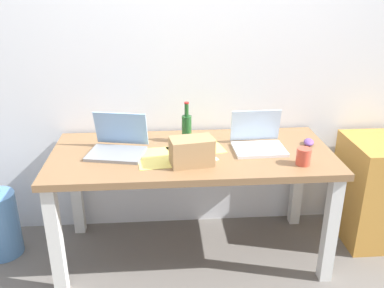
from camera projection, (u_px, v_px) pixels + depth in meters
name	position (u px, v px, depth m)	size (l,w,h in m)	color
ground_plane	(192.00, 252.00, 2.74)	(8.00, 8.00, 0.00)	slate
back_wall	(187.00, 42.00, 2.64)	(5.20, 0.08, 2.60)	white
desk	(192.00, 167.00, 2.50)	(1.67, 0.73, 0.72)	olive
laptop_left	(118.00, 145.00, 2.44)	(0.37, 0.32, 0.23)	gray
laptop_right	(258.00, 141.00, 2.50)	(0.31, 0.26, 0.22)	silver
beer_bottle	(187.00, 127.00, 2.57)	(0.06, 0.06, 0.26)	#1E5123
computer_mouse	(309.00, 142.00, 2.56)	(0.06, 0.10, 0.03)	#724799
cardboard_box	(192.00, 151.00, 2.28)	(0.23, 0.14, 0.15)	tan
coffee_mug	(304.00, 157.00, 2.29)	(0.08, 0.08, 0.10)	#D84C38
paper_sheet_near_back	(203.00, 145.00, 2.56)	(0.21, 0.30, 0.00)	#F4E06B
paper_yellow_folder	(156.00, 158.00, 2.38)	(0.21, 0.30, 0.00)	#F4E06B
paper_sheet_center	(191.00, 153.00, 2.44)	(0.21, 0.30, 0.00)	white
water_cooler_jug	(0.00, 224.00, 2.65)	(0.24, 0.24, 0.48)	#598CC6
filing_cabinet	(374.00, 190.00, 2.79)	(0.40, 0.48, 0.71)	#C68938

